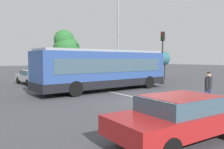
{
  "coord_description": "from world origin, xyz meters",
  "views": [
    {
      "loc": [
        -8.85,
        -8.75,
        2.37
      ],
      "look_at": [
        0.16,
        4.49,
        1.3
      ],
      "focal_mm": 36.6,
      "sensor_mm": 36.0,
      "label": 1
    }
  ],
  "objects": [
    {
      "name": "lane_center_line",
      "position": [
        0.29,
        2.0,
        0.0
      ],
      "size": [
        0.16,
        24.0,
        0.01
      ],
      "primitive_type": "cube",
      "color": "silver",
      "rests_on": "ground_plane"
    },
    {
      "name": "background_tree_right",
      "position": [
        4.07,
        21.96,
        4.19
      ],
      "size": [
        3.79,
        3.79,
        6.55
      ],
      "color": "brown",
      "rests_on": "ground_plane"
    },
    {
      "name": "ground_plane",
      "position": [
        0.0,
        0.0,
        0.0
      ],
      "size": [
        160.0,
        160.0,
        0.0
      ],
      "primitive_type": "plane",
      "color": "#47474C"
    },
    {
      "name": "parked_car_silver",
      "position": [
        -3.06,
        13.17,
        0.77
      ],
      "size": [
        2.16,
        4.63,
        1.35
      ],
      "color": "black",
      "rests_on": "ground_plane"
    },
    {
      "name": "parked_car_champagne",
      "position": [
        5.13,
        13.06,
        0.77
      ],
      "size": [
        1.98,
        4.56,
        1.35
      ],
      "color": "black",
      "rests_on": "ground_plane"
    },
    {
      "name": "city_transit_bus",
      "position": [
        0.4,
        5.83,
        1.59
      ],
      "size": [
        10.97,
        3.33,
        3.06
      ],
      "color": "black",
      "rests_on": "ground_plane"
    },
    {
      "name": "crosswalk_painted_stripes",
      "position": [
        0.7,
        -2.24,
        0.0
      ],
      "size": [
        6.95,
        2.67,
        0.01
      ],
      "color": "silver",
      "rests_on": "ground_plane"
    },
    {
      "name": "parked_car_white",
      "position": [
        2.33,
        13.75,
        0.77
      ],
      "size": [
        1.88,
        4.5,
        1.35
      ],
      "color": "black",
      "rests_on": "ground_plane"
    },
    {
      "name": "twin_arm_street_lamp",
      "position": [
        6.41,
        12.42,
        6.16
      ],
      "size": [
        4.9,
        0.32,
        10.12
      ],
      "color": "#939399",
      "rests_on": "ground_plane"
    },
    {
      "name": "parked_car_teal",
      "position": [
        -0.25,
        13.29,
        0.77
      ],
      "size": [
        1.88,
        4.5,
        1.35
      ],
      "color": "black",
      "rests_on": "ground_plane"
    },
    {
      "name": "traffic_light_far_corner",
      "position": [
        8.17,
        7.31,
        3.4
      ],
      "size": [
        0.33,
        0.32,
        5.1
      ],
      "color": "#28282B",
      "rests_on": "ground_plane"
    },
    {
      "name": "foreground_sedan",
      "position": [
        -3.59,
        -4.56,
        0.77
      ],
      "size": [
        4.54,
        1.96,
        1.35
      ],
      "color": "black",
      "rests_on": "ground_plane"
    },
    {
      "name": "bus_stop_shelter",
      "position": [
        9.53,
        10.34,
        2.42
      ],
      "size": [
        4.65,
        1.54,
        3.25
      ],
      "color": "#28282B",
      "rests_on": "ground_plane"
    },
    {
      "name": "pedestrian_crossing_street",
      "position": [
        1.97,
        -1.79,
        0.97
      ],
      "size": [
        0.56,
        0.37,
        1.72
      ],
      "color": "#333856",
      "rests_on": "ground_plane"
    }
  ]
}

